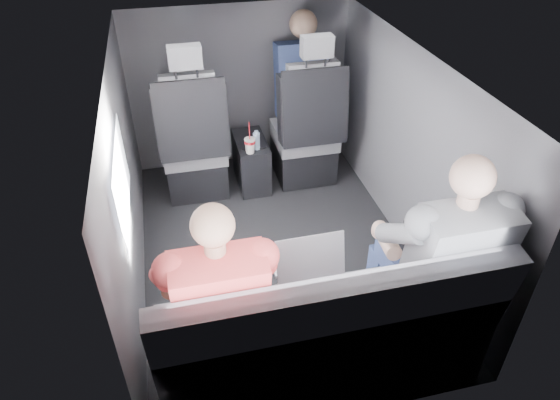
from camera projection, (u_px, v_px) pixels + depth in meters
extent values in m
plane|color=black|center=(276.00, 249.00, 3.50)|extent=(2.60, 2.60, 0.00)
plane|color=#B2B2AD|center=(274.00, 62.00, 2.72)|extent=(2.60, 2.60, 0.00)
cube|color=#56565B|center=(127.00, 186.00, 2.94)|extent=(0.02, 2.60, 1.35)
cube|color=#56565B|center=(408.00, 151.00, 3.28)|extent=(0.02, 2.60, 1.35)
cube|color=#56565B|center=(240.00, 87.00, 4.14)|extent=(1.80, 0.02, 1.35)
cube|color=#56565B|center=(345.00, 327.00, 2.08)|extent=(1.80, 0.02, 1.35)
cube|color=white|center=(122.00, 181.00, 2.57)|extent=(0.02, 0.75, 0.42)
cube|color=black|center=(314.00, 99.00, 3.65)|extent=(0.35, 0.11, 0.59)
cube|color=black|center=(196.00, 171.00, 4.06)|extent=(0.46, 0.48, 0.30)
cube|color=slate|center=(194.00, 148.00, 3.91)|extent=(0.48, 0.46, 0.14)
cube|color=slate|center=(191.00, 116.00, 3.53)|extent=(0.38, 0.18, 0.61)
cube|color=black|center=(160.00, 123.00, 3.51)|extent=(0.08, 0.21, 0.53)
cube|color=black|center=(222.00, 116.00, 3.59)|extent=(0.08, 0.21, 0.53)
cube|color=black|center=(192.00, 121.00, 3.49)|extent=(0.50, 0.11, 0.58)
cube|color=slate|center=(185.00, 57.00, 3.25)|extent=(0.22, 0.10, 0.15)
cube|color=black|center=(303.00, 158.00, 4.23)|extent=(0.46, 0.48, 0.30)
cube|color=slate|center=(304.00, 135.00, 4.08)|extent=(0.48, 0.46, 0.14)
cube|color=slate|center=(313.00, 103.00, 3.70)|extent=(0.38, 0.18, 0.61)
cube|color=black|center=(284.00, 110.00, 3.68)|extent=(0.08, 0.21, 0.53)
cube|color=black|center=(341.00, 104.00, 3.76)|extent=(0.08, 0.21, 0.53)
cube|color=black|center=(315.00, 108.00, 3.66)|extent=(0.50, 0.11, 0.58)
cube|color=slate|center=(317.00, 46.00, 3.42)|extent=(0.22, 0.10, 0.15)
cube|color=black|center=(251.00, 162.00, 4.08)|extent=(0.24, 0.48, 0.40)
cylinder|color=black|center=(247.00, 148.00, 3.86)|extent=(0.09, 0.09, 0.01)
cylinder|color=black|center=(261.00, 146.00, 3.88)|extent=(0.09, 0.09, 0.01)
cube|color=slate|center=(320.00, 344.00, 2.56)|extent=(1.60, 0.50, 0.45)
cube|color=slate|center=(341.00, 318.00, 2.12)|extent=(1.60, 0.17, 0.47)
cylinder|color=red|center=(250.00, 142.00, 3.75)|extent=(0.08, 0.08, 0.02)
cylinder|color=white|center=(250.00, 139.00, 3.74)|extent=(0.09, 0.09, 0.01)
cylinder|color=red|center=(249.00, 131.00, 3.70)|extent=(0.01, 0.01, 0.14)
cylinder|color=#A5C6E0|center=(256.00, 141.00, 3.82)|extent=(0.05, 0.05, 0.13)
cylinder|color=#A5C6E0|center=(256.00, 132.00, 3.77)|extent=(0.03, 0.03, 0.02)
cube|color=silver|center=(214.00, 273.00, 2.46)|extent=(0.37, 0.34, 0.02)
cube|color=silver|center=(214.00, 274.00, 2.45)|extent=(0.28, 0.22, 0.00)
cube|color=silver|center=(212.00, 263.00, 2.51)|extent=(0.10, 0.09, 0.00)
cube|color=silver|center=(216.00, 276.00, 2.29)|extent=(0.30, 0.20, 0.21)
cube|color=silver|center=(215.00, 275.00, 2.29)|extent=(0.26, 0.17, 0.18)
cube|color=silver|center=(302.00, 256.00, 2.57)|extent=(0.34, 0.24, 0.02)
cube|color=silver|center=(303.00, 257.00, 2.55)|extent=(0.28, 0.13, 0.00)
cube|color=silver|center=(298.00, 246.00, 2.61)|extent=(0.10, 0.05, 0.00)
cube|color=silver|center=(311.00, 258.00, 2.38)|extent=(0.34, 0.07, 0.22)
cube|color=silver|center=(310.00, 257.00, 2.39)|extent=(0.30, 0.06, 0.19)
cube|color=black|center=(417.00, 237.00, 2.70)|extent=(0.34, 0.24, 0.02)
cube|color=black|center=(418.00, 237.00, 2.68)|extent=(0.28, 0.13, 0.00)
cube|color=black|center=(412.00, 227.00, 2.74)|extent=(0.10, 0.05, 0.00)
cube|color=black|center=(434.00, 236.00, 2.51)|extent=(0.33, 0.07, 0.22)
cube|color=silver|center=(433.00, 236.00, 2.52)|extent=(0.29, 0.06, 0.19)
cube|color=#333338|center=(196.00, 308.00, 2.38)|extent=(0.15, 0.43, 0.13)
cube|color=#333338|center=(240.00, 301.00, 2.42)|extent=(0.15, 0.43, 0.13)
cube|color=#333338|center=(197.00, 315.00, 2.72)|extent=(0.13, 0.13, 0.45)
cube|color=#333338|center=(236.00, 308.00, 2.76)|extent=(0.13, 0.13, 0.45)
cube|color=#E84E4C|center=(221.00, 300.00, 2.10)|extent=(0.39, 0.26, 0.53)
sphere|color=tan|center=(213.00, 225.00, 1.90)|extent=(0.18, 0.18, 0.18)
cylinder|color=tan|center=(172.00, 277.00, 2.34)|extent=(0.11, 0.27, 0.12)
cylinder|color=tan|center=(254.00, 264.00, 2.41)|extent=(0.11, 0.27, 0.12)
cube|color=navy|center=(406.00, 271.00, 2.58)|extent=(0.16, 0.46, 0.14)
cube|color=navy|center=(447.00, 264.00, 2.62)|extent=(0.16, 0.46, 0.14)
cube|color=navy|center=(381.00, 279.00, 2.94)|extent=(0.14, 0.14, 0.45)
cube|color=navy|center=(417.00, 273.00, 2.99)|extent=(0.14, 0.14, 0.45)
cube|color=slate|center=(456.00, 255.00, 2.29)|extent=(0.42, 0.29, 0.57)
sphere|color=tan|center=(473.00, 177.00, 2.08)|extent=(0.19, 0.19, 0.19)
cylinder|color=tan|center=(386.00, 240.00, 2.53)|extent=(0.12, 0.29, 0.13)
cylinder|color=tan|center=(461.00, 228.00, 2.61)|extent=(0.12, 0.29, 0.13)
cube|color=navy|center=(303.00, 80.00, 3.99)|extent=(0.43, 0.27, 0.62)
sphere|color=tan|center=(303.00, 24.00, 3.76)|extent=(0.21, 0.21, 0.21)
cube|color=navy|center=(300.00, 110.00, 4.21)|extent=(0.36, 0.43, 0.13)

